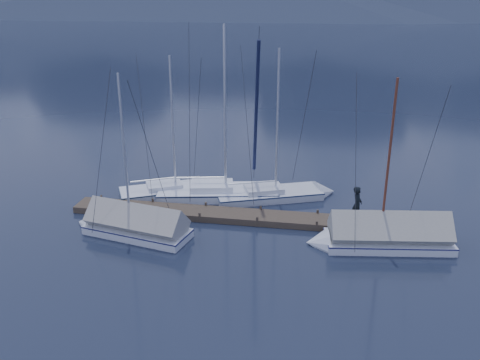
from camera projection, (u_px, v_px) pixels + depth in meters
name	position (u px, v px, depth m)	size (l,w,h in m)	color
ground	(233.00, 236.00, 24.80)	(1000.00, 1000.00, 0.00)	black
dock	(240.00, 217.00, 26.60)	(18.00, 1.50, 0.54)	#382D23
mooring_posts	(231.00, 212.00, 26.60)	(15.12, 1.52, 0.35)	#382D23
sailboat_open_left	(184.00, 190.00, 30.13)	(6.76, 4.68, 8.78)	silver
sailboat_open_mid	(236.00, 194.00, 29.48)	(8.32, 3.94, 10.62)	white
sailboat_open_right	(284.00, 194.00, 29.42)	(7.27, 4.43, 9.30)	silver
sailboat_covered_near	(377.00, 237.00, 23.73)	(6.94, 3.10, 8.74)	silver
sailboat_covered_far	(129.00, 226.00, 24.91)	(6.43, 3.13, 8.67)	silver
person	(357.00, 205.00, 25.10)	(0.70, 0.46, 1.93)	black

